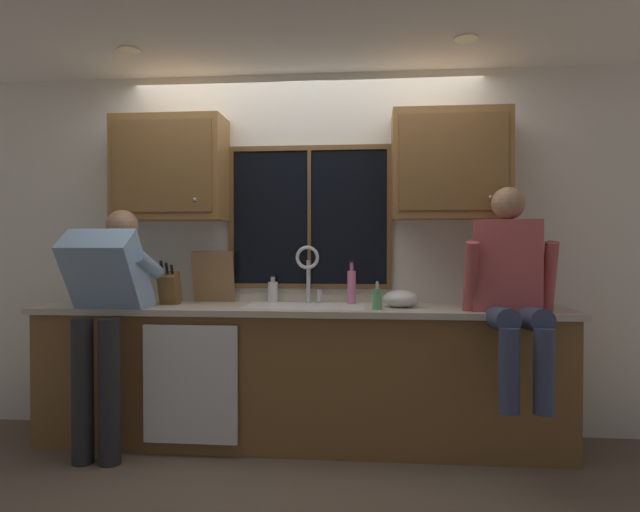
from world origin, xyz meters
TOP-DOWN VIEW (x-y plane):
  - back_wall at (0.00, 0.06)m, footprint 5.84×0.12m
  - ceiling_downlight_left at (-1.03, -0.60)m, footprint 0.14×0.14m
  - ceiling_downlight_right at (1.03, -0.60)m, footprint 0.14×0.14m
  - window_glass at (0.03, -0.01)m, footprint 1.10×0.02m
  - window_frame_top at (0.03, -0.02)m, footprint 1.17×0.02m
  - window_frame_bottom at (0.03, -0.02)m, footprint 1.17×0.02m
  - window_frame_left at (-0.53, -0.02)m, footprint 0.03×0.02m
  - window_frame_right at (0.60, -0.02)m, footprint 0.03×0.02m
  - window_mullion_center at (0.03, -0.02)m, footprint 0.02×0.02m
  - lower_cabinet_run at (0.00, -0.29)m, footprint 3.44×0.58m
  - countertop at (0.00, -0.31)m, footprint 3.50×0.62m
  - dishwasher_front at (-0.65, -0.61)m, footprint 0.60×0.02m
  - upper_cabinet_left at (-0.93, -0.17)m, footprint 0.77×0.36m
  - upper_cabinet_right at (1.00, -0.17)m, footprint 0.77×0.36m
  - sink at (0.03, -0.30)m, footprint 0.80×0.46m
  - faucet at (0.04, -0.12)m, footprint 0.18×0.09m
  - person_standing at (-1.18, -0.61)m, footprint 0.53×0.69m
  - person_sitting_on_counter at (1.31, -0.57)m, footprint 0.54×0.63m
  - knife_block at (-0.90, -0.27)m, footprint 0.12×0.18m
  - cutting_board at (-0.65, -0.09)m, footprint 0.30×0.10m
  - mixing_bowl at (0.67, -0.29)m, footprint 0.23×0.23m
  - soap_dispenser at (0.51, -0.45)m, footprint 0.06×0.07m
  - bottle_green_glass at (0.34, -0.12)m, footprint 0.06×0.06m
  - bottle_tall_clear at (-0.22, -0.09)m, footprint 0.07×0.07m

SIDE VIEW (x-z plane):
  - lower_cabinet_run at x=0.00m, z-range 0.00..0.88m
  - dishwasher_front at x=-0.65m, z-range 0.09..0.83m
  - sink at x=0.03m, z-range 0.72..0.93m
  - countertop at x=0.00m, z-range 0.88..0.92m
  - person_standing at x=-1.18m, z-range 0.18..1.74m
  - mixing_bowl at x=0.67m, z-range 0.91..1.03m
  - soap_dispenser at x=0.51m, z-range 0.90..1.08m
  - bottle_tall_clear at x=-0.22m, z-range 0.90..1.10m
  - knife_block at x=-0.90m, z-range 0.87..1.19m
  - window_frame_bottom at x=0.03m, z-range 1.01..1.05m
  - bottle_green_glass at x=0.34m, z-range 0.89..1.19m
  - cutting_board at x=-0.65m, z-range 0.92..1.28m
  - person_sitting_on_counter at x=1.31m, z-range 0.47..1.73m
  - faucet at x=0.04m, z-range 0.97..1.37m
  - back_wall at x=0.00m, z-range 0.00..2.55m
  - window_glass at x=0.03m, z-range 1.05..2.00m
  - window_frame_left at x=-0.53m, z-range 1.05..2.00m
  - window_frame_right at x=0.60m, z-range 1.05..2.00m
  - window_mullion_center at x=0.03m, z-range 1.05..2.00m
  - upper_cabinet_left at x=-0.93m, z-range 1.50..2.22m
  - upper_cabinet_right at x=1.00m, z-range 1.50..2.22m
  - window_frame_top at x=0.03m, z-range 2.00..2.04m
  - ceiling_downlight_left at x=-1.03m, z-range 2.54..2.55m
  - ceiling_downlight_right at x=1.03m, z-range 2.54..2.55m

